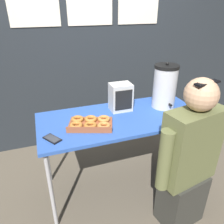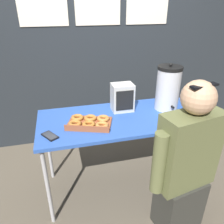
{
  "view_description": "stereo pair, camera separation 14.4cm",
  "coord_description": "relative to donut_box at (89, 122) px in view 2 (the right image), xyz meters",
  "views": [
    {
      "loc": [
        -0.63,
        -1.57,
        1.66
      ],
      "look_at": [
        -0.09,
        0.0,
        0.83
      ],
      "focal_mm": 35.0,
      "sensor_mm": 36.0,
      "label": 1
    },
    {
      "loc": [
        -0.49,
        -1.61,
        1.66
      ],
      "look_at": [
        -0.09,
        0.0,
        0.83
      ],
      "focal_mm": 35.0,
      "sensor_mm": 36.0,
      "label": 2
    }
  ],
  "objects": [
    {
      "name": "person_seated",
      "position": [
        0.62,
        -0.47,
        -0.2
      ],
      "size": [
        0.57,
        0.3,
        1.25
      ],
      "rotation": [
        0.0,
        0.0,
        3.32
      ],
      "color": "#33332D",
      "rests_on": "ground"
    },
    {
      "name": "back_wall",
      "position": [
        0.29,
        1.09,
        0.64
      ],
      "size": [
        6.0,
        0.11,
        2.87
      ],
      "color": "#23282D",
      "rests_on": "ground"
    },
    {
      "name": "coffee_urn",
      "position": [
        0.75,
        0.13,
        0.18
      ],
      "size": [
        0.22,
        0.25,
        0.43
      ],
      "color": "silver",
      "rests_on": "folding_table"
    },
    {
      "name": "cell_phone",
      "position": [
        -0.31,
        -0.11,
        -0.02
      ],
      "size": [
        0.13,
        0.15,
        0.01
      ],
      "rotation": [
        0.0,
        0.0,
        0.58
      ],
      "color": "black",
      "rests_on": "folding_table"
    },
    {
      "name": "ground_plane",
      "position": [
        0.29,
        0.06,
        -0.79
      ],
      "size": [
        12.0,
        12.0,
        0.0
      ],
      "primitive_type": "plane",
      "color": "brown"
    },
    {
      "name": "donut_box",
      "position": [
        0.0,
        0.0,
        0.0
      ],
      "size": [
        0.41,
        0.34,
        0.05
      ],
      "rotation": [
        0.0,
        0.0,
        -0.34
      ],
      "color": "brown",
      "rests_on": "folding_table"
    },
    {
      "name": "space_heater",
      "position": [
        0.34,
        0.2,
        0.1
      ],
      "size": [
        0.19,
        0.15,
        0.25
      ],
      "color": "silver",
      "rests_on": "folding_table"
    },
    {
      "name": "folding_table",
      "position": [
        0.29,
        0.06,
        -0.08
      ],
      "size": [
        1.43,
        0.64,
        0.77
      ],
      "color": "#2D56B2",
      "rests_on": "ground"
    }
  ]
}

